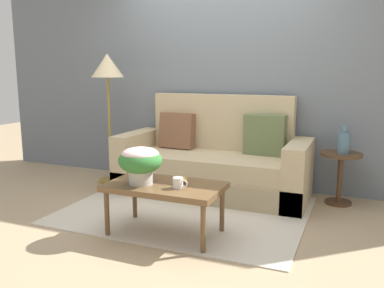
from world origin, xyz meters
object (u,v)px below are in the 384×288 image
Objects in this scene: coffee_table at (165,189)px; coffee_mug at (178,183)px; side_table at (340,169)px; floor_lamp at (108,75)px; table_vase at (344,142)px; snack_bowl at (181,180)px; potted_plant at (140,161)px; couch at (214,164)px.

coffee_mug is (0.16, -0.07, 0.09)m from coffee_table.
floor_lamp is (-2.67, -0.19, 0.94)m from side_table.
coffee_mug is at bearing -128.58° from table_vase.
floor_lamp is at bearing 141.81° from snack_bowl.
floor_lamp reaches higher than potted_plant.
floor_lamp is at bearing -176.01° from side_table.
floor_lamp reaches higher than table_vase.
table_vase is (2.68, 0.18, -0.66)m from floor_lamp.
side_table is 0.28m from table_vase.
potted_plant is (-0.18, -0.08, 0.24)m from coffee_table.
coffee_table is 1.94m from table_vase.
potted_plant reaches higher than coffee_table.
snack_bowl is (0.14, -1.22, 0.14)m from couch.
floor_lamp is (-1.33, -0.06, 0.98)m from couch.
side_table is at bearing 44.81° from potted_plant.
side_table reaches higher than coffee_mug.
coffee_mug reaches higher than coffee_table.
couch is 1.40m from potted_plant.
table_vase is at bearing 51.42° from coffee_mug.
potted_plant is at bearing -155.75° from snack_bowl.
coffee_table is at bearing -88.98° from couch.
coffee_mug is at bearing -24.22° from coffee_table.
side_table is 1.91× the size of table_vase.
side_table reaches higher than snack_bowl.
coffee_table is 0.31m from potted_plant.
floor_lamp reaches higher than couch.
side_table is 4.63× the size of snack_bowl.
coffee_mug is 0.13m from snack_bowl.
coffee_table is at bearing -132.96° from side_table.
potted_plant is at bearing -47.84° from floor_lamp.
table_vase is (1.35, 0.12, 0.32)m from couch.
coffee_mug is 0.45× the size of table_vase.
side_table is (1.31, 1.41, -0.02)m from coffee_table.
floor_lamp is 5.55× the size of table_vase.
coffee_mug is (0.18, -1.35, 0.15)m from couch.
table_vase is at bearing 46.51° from coffee_table.
snack_bowl is (0.30, 0.14, -0.16)m from potted_plant.
coffee_table is 1.92m from side_table.
snack_bowl is at bearing 24.25° from potted_plant.
table_vase reaches higher than coffee_table.
couch reaches higher than side_table.
couch is at bearing -175.00° from table_vase.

